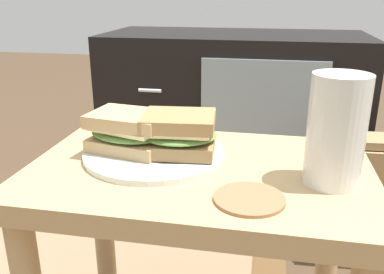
# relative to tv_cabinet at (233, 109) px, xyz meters

# --- Properties ---
(side_table) EXTENTS (0.56, 0.36, 0.46)m
(side_table) POSITION_rel_tv_cabinet_xyz_m (0.03, -0.95, 0.08)
(side_table) COLOR tan
(side_table) RESTS_ON ground
(tv_cabinet) EXTENTS (0.96, 0.46, 0.58)m
(tv_cabinet) POSITION_rel_tv_cabinet_xyz_m (0.00, 0.00, 0.00)
(tv_cabinet) COLOR black
(tv_cabinet) RESTS_ON ground
(area_rug) EXTENTS (1.04, 0.77, 0.01)m
(area_rug) POSITION_rel_tv_cabinet_xyz_m (-0.31, -0.49, -0.29)
(area_rug) COLOR brown
(area_rug) RESTS_ON ground
(plate) EXTENTS (0.24, 0.24, 0.01)m
(plate) POSITION_rel_tv_cabinet_xyz_m (-0.05, -0.92, 0.17)
(plate) COLOR silver
(plate) RESTS_ON side_table
(sandwich_front) EXTENTS (0.16, 0.13, 0.07)m
(sandwich_front) POSITION_rel_tv_cabinet_xyz_m (-0.10, -0.92, 0.21)
(sandwich_front) COLOR tan
(sandwich_front) RESTS_ON plate
(sandwich_back) EXTENTS (0.14, 0.12, 0.07)m
(sandwich_back) POSITION_rel_tv_cabinet_xyz_m (-0.01, -0.92, 0.21)
(sandwich_back) COLOR #9E7A4C
(sandwich_back) RESTS_ON plate
(beer_glass) EXTENTS (0.08, 0.08, 0.17)m
(beer_glass) POSITION_rel_tv_cabinet_xyz_m (0.24, -0.97, 0.25)
(beer_glass) COLOR silver
(beer_glass) RESTS_ON side_table
(coaster) EXTENTS (0.10, 0.10, 0.01)m
(coaster) POSITION_rel_tv_cabinet_xyz_m (0.12, -1.05, 0.17)
(coaster) COLOR #996B47
(coaster) RESTS_ON side_table
(paper_bag) EXTENTS (0.19, 0.15, 0.37)m
(paper_bag) POSITION_rel_tv_cabinet_xyz_m (0.45, -0.46, -0.11)
(paper_bag) COLOR tan
(paper_bag) RESTS_ON ground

